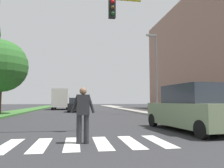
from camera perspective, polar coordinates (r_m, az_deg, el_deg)
ground_plane at (r=29.52m, az=-8.81°, el=-7.04°), size 140.00×140.00×0.00m
crosswalk at (r=6.72m, az=-6.60°, el=-15.43°), size 4.95×2.20×0.01m
median_strip at (r=28.29m, az=-23.02°, el=-6.68°), size 2.61×64.00×0.15m
tree_far at (r=21.78m, az=-27.58°, el=4.31°), size 4.75×4.75×6.69m
sidewalk_right at (r=28.63m, az=6.70°, el=-6.99°), size 3.00×64.00×0.15m
street_lamp_right at (r=20.67m, az=11.50°, el=4.73°), size 1.02×0.24×7.50m
pedestrian_performer at (r=6.58m, az=-7.77°, el=-7.49°), size 0.75×0.25×1.69m
suv_crossing at (r=9.82m, az=20.36°, el=-6.30°), size 2.36×4.76×1.97m
sedan_midblock at (r=26.42m, az=-9.59°, el=-5.63°), size 1.89×4.61×1.67m
truck_box_delivery at (r=34.31m, az=-13.44°, el=-3.89°), size 2.40×6.20×3.10m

